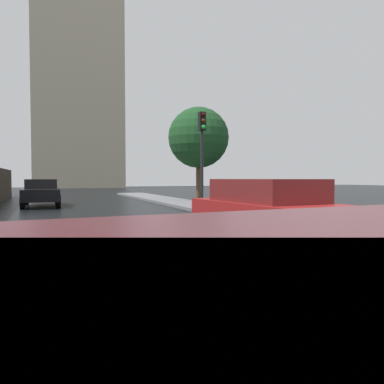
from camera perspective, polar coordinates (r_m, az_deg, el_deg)
The scene contains 5 objects.
car_red_near_kerb at distance 7.61m, azimuth 12.10°, elevation -3.00°, with size 1.96×4.17×1.40m.
car_black_mid_road at distance 19.97m, azimuth -22.30°, elevation -0.03°, with size 1.78×4.47×1.36m.
traffic_light at distance 15.18m, azimuth 1.58°, elevation 7.81°, with size 0.26×0.39×3.97m.
street_tree_near at distance 21.81m, azimuth 1.01°, elevation 8.39°, with size 3.55×3.55×5.57m.
distant_tower at distance 59.85m, azimuth -17.46°, elevation 14.88°, with size 12.69×10.33×29.39m.
Camera 1 is at (-1.67, -1.86, 1.41)m, focal length 34.46 mm.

